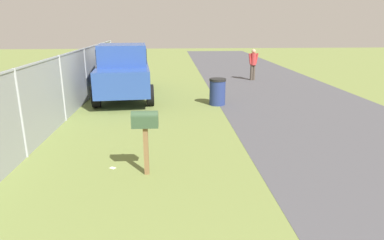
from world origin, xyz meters
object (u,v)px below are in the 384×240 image
(mailbox, at_px, (145,124))
(pickup_truck, at_px, (124,69))
(trash_bin, at_px, (217,92))
(pedestrian, at_px, (253,62))

(mailbox, xyz_separation_m, pickup_truck, (7.14, 1.33, 0.08))
(trash_bin, distance_m, pedestrian, 5.83)
(pickup_truck, height_order, trash_bin, pickup_truck)
(trash_bin, bearing_deg, pedestrian, -26.01)
(pickup_truck, distance_m, trash_bin, 3.85)
(mailbox, distance_m, pedestrian, 11.82)
(mailbox, relative_size, trash_bin, 1.35)
(trash_bin, bearing_deg, mailbox, 158.99)
(mailbox, height_order, pedestrian, pedestrian)
(mailbox, distance_m, pickup_truck, 7.26)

